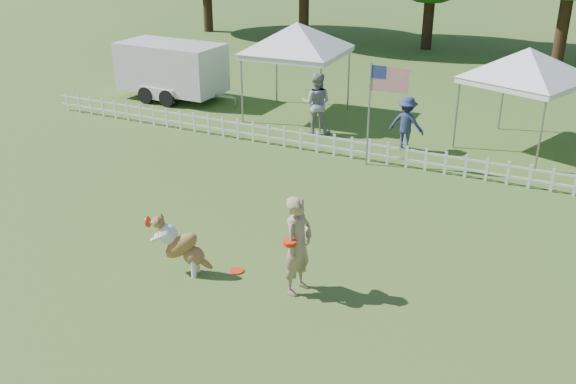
# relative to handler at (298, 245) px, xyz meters

# --- Properties ---
(ground) EXTENTS (120.00, 120.00, 0.00)m
(ground) POSITION_rel_handler_xyz_m (-0.80, -0.51, -0.88)
(ground) COLOR #2F531A
(ground) RESTS_ON ground
(picket_fence) EXTENTS (22.00, 0.08, 0.60)m
(picket_fence) POSITION_rel_handler_xyz_m (-0.80, 6.49, -0.58)
(picket_fence) COLOR silver
(picket_fence) RESTS_ON ground
(handler) EXTENTS (0.50, 0.69, 1.77)m
(handler) POSITION_rel_handler_xyz_m (0.00, 0.00, 0.00)
(handler) COLOR #9F865F
(handler) RESTS_ON ground
(dog) EXTENTS (1.13, 0.61, 1.11)m
(dog) POSITION_rel_handler_xyz_m (-2.12, -0.39, -0.33)
(dog) COLOR brown
(dog) RESTS_ON ground
(frisbee_on_turf) EXTENTS (0.33, 0.33, 0.02)m
(frisbee_on_turf) POSITION_rel_handler_xyz_m (-1.28, 0.08, -0.87)
(frisbee_on_turf) COLOR red
(frisbee_on_turf) RESTS_ON ground
(canopy_tent_left) EXTENTS (2.95, 2.95, 2.89)m
(canopy_tent_left) POSITION_rel_handler_xyz_m (-4.54, 9.33, 0.56)
(canopy_tent_left) COLOR white
(canopy_tent_left) RESTS_ON ground
(canopy_tent_right) EXTENTS (3.38, 3.38, 2.72)m
(canopy_tent_right) POSITION_rel_handler_xyz_m (2.23, 9.29, 0.48)
(canopy_tent_right) COLOR white
(canopy_tent_right) RESTS_ON ground
(cargo_trailer) EXTENTS (4.54, 2.08, 1.98)m
(cargo_trailer) POSITION_rel_handler_xyz_m (-9.31, 9.26, 0.11)
(cargo_trailer) COLOR silver
(cargo_trailer) RESTS_ON ground
(flag_pole) EXTENTS (1.03, 0.17, 2.66)m
(flag_pole) POSITION_rel_handler_xyz_m (-1.03, 6.24, 0.45)
(flag_pole) COLOR gray
(flag_pole) RESTS_ON ground
(spectator_a) EXTENTS (1.03, 0.90, 1.80)m
(spectator_a) POSITION_rel_handler_xyz_m (-3.28, 8.04, 0.02)
(spectator_a) COLOR gray
(spectator_a) RESTS_ON ground
(spectator_b) EXTENTS (0.98, 0.58, 1.49)m
(spectator_b) POSITION_rel_handler_xyz_m (-0.49, 7.81, -0.14)
(spectator_b) COLOR navy
(spectator_b) RESTS_ON ground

